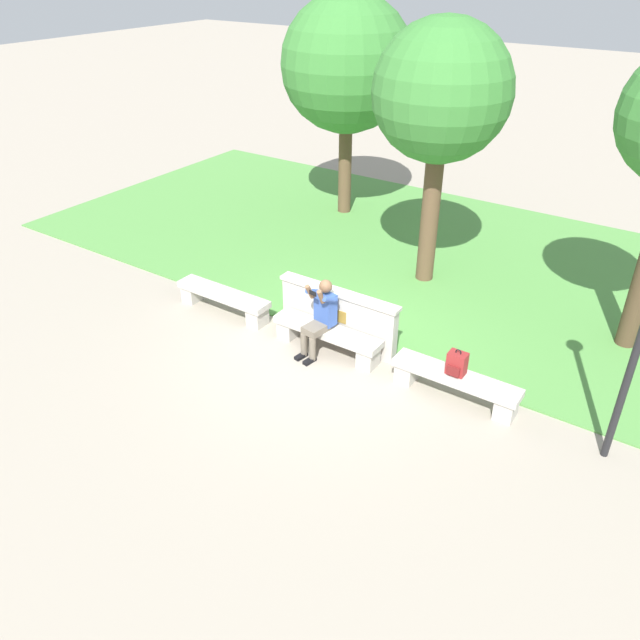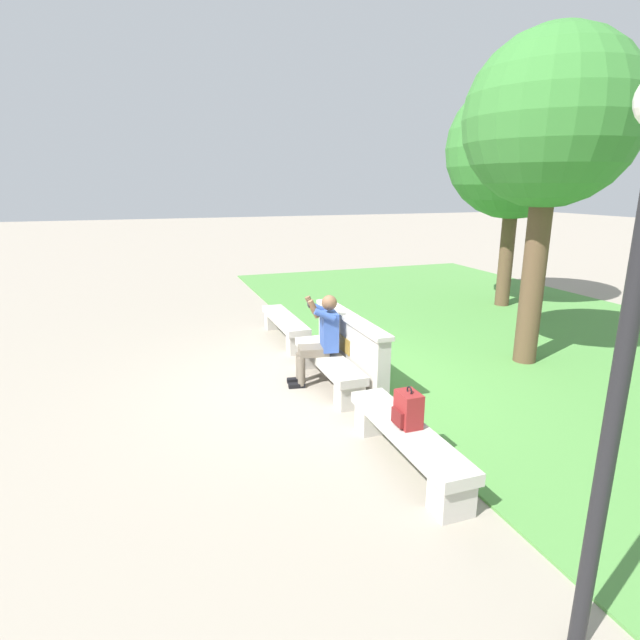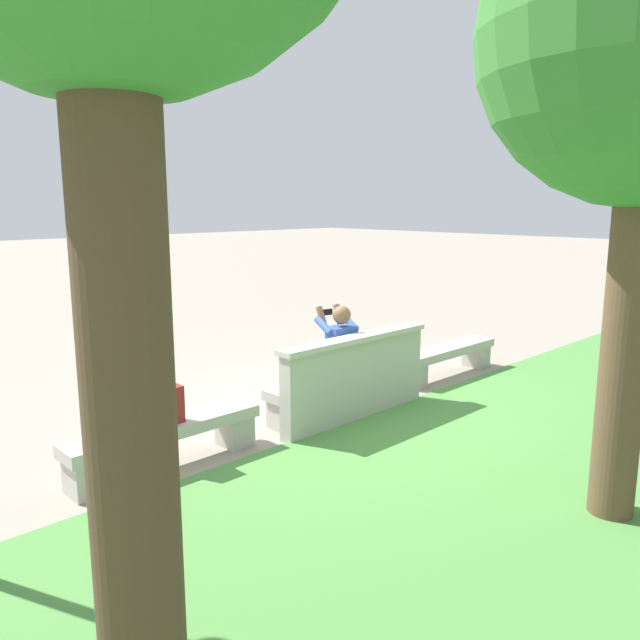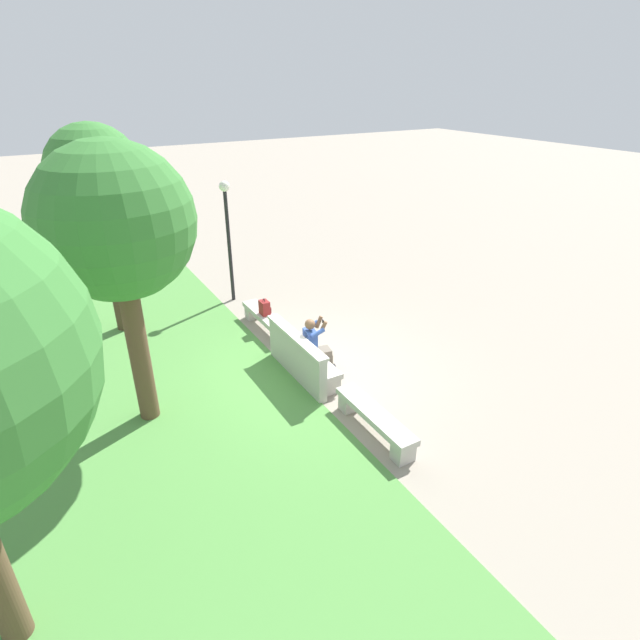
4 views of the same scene
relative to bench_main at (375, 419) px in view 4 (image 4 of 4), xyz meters
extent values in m
plane|color=gray|center=(2.33, 0.00, -0.30)|extent=(80.00, 80.00, 0.00)
cube|color=#518E42|center=(2.33, 4.38, -0.29)|extent=(18.63, 8.00, 0.03)
cube|color=#B7B2A8|center=(0.00, 0.00, 0.09)|extent=(1.98, 0.40, 0.12)
cube|color=#B7B2A8|center=(-0.81, 0.00, -0.14)|extent=(0.28, 0.34, 0.33)
cube|color=#B7B2A8|center=(0.81, 0.00, -0.14)|extent=(0.28, 0.34, 0.33)
cube|color=#B7B2A8|center=(2.33, 0.00, 0.09)|extent=(1.98, 0.40, 0.12)
cube|color=#B7B2A8|center=(1.51, 0.00, -0.14)|extent=(0.28, 0.34, 0.33)
cube|color=#B7B2A8|center=(3.14, 0.00, -0.14)|extent=(0.28, 0.34, 0.33)
cube|color=#B7B2A8|center=(4.65, 0.00, 0.09)|extent=(1.98, 0.40, 0.12)
cube|color=#B7B2A8|center=(3.84, 0.00, -0.14)|extent=(0.28, 0.34, 0.33)
cube|color=#B7B2A8|center=(5.46, 0.00, -0.14)|extent=(0.28, 0.34, 0.33)
cube|color=#B7B2A8|center=(2.33, 0.34, 0.17)|extent=(2.22, 0.18, 0.95)
cube|color=beige|center=(2.33, 0.34, 0.68)|extent=(2.28, 0.24, 0.06)
cube|color=olive|center=(2.33, 0.24, 0.29)|extent=(0.44, 0.02, 0.22)
cube|color=black|center=(2.09, -0.43, -0.27)|extent=(0.14, 0.25, 0.06)
cylinder|color=#6B6051|center=(2.10, -0.36, -0.06)|extent=(0.11, 0.11, 0.42)
cube|color=black|center=(2.28, -0.46, -0.27)|extent=(0.14, 0.25, 0.06)
cylinder|color=#6B6051|center=(2.30, -0.39, -0.06)|extent=(0.11, 0.11, 0.42)
cube|color=#6B6051|center=(2.23, -0.19, 0.21)|extent=(0.37, 0.46, 0.12)
cube|color=#33519E|center=(2.27, 0.04, 0.49)|extent=(0.37, 0.27, 0.56)
sphere|color=brown|center=(2.27, 0.04, 0.91)|extent=(0.22, 0.22, 0.22)
cylinder|color=#33519E|center=(2.06, -0.03, 0.78)|extent=(0.14, 0.32, 0.21)
cylinder|color=brown|center=(2.10, -0.18, 0.86)|extent=(0.13, 0.20, 0.27)
cylinder|color=#33519E|center=(2.44, -0.09, 0.78)|extent=(0.14, 0.32, 0.21)
cylinder|color=brown|center=(2.35, -0.22, 0.86)|extent=(0.09, 0.19, 0.27)
cube|color=black|center=(2.22, -0.26, 0.90)|extent=(0.15, 0.04, 0.08)
cube|color=maroon|center=(4.64, 0.01, 0.33)|extent=(0.28, 0.20, 0.36)
cube|color=maroon|center=(4.64, -0.10, 0.26)|extent=(0.20, 0.06, 0.16)
torus|color=black|center=(4.64, 0.01, 0.53)|extent=(0.10, 0.02, 0.10)
cylinder|color=#4C3826|center=(6.52, 3.06, 1.33)|extent=(0.34, 0.34, 3.27)
sphere|color=#387A33|center=(6.52, 3.06, 3.59)|extent=(2.07, 2.07, 2.07)
cylinder|color=brown|center=(2.53, 3.36, 1.19)|extent=(0.35, 0.35, 2.98)
sphere|color=#387A33|center=(2.53, 3.36, 3.44)|extent=(2.52, 2.52, 2.52)
cylinder|color=black|center=(6.87, -0.01, 1.23)|extent=(0.10, 0.10, 3.06)
sphere|color=white|center=(6.87, -0.01, 2.90)|extent=(0.28, 0.28, 0.28)
camera|label=1|loc=(7.20, -7.43, 5.66)|focal=35.00mm
camera|label=2|loc=(8.69, -2.37, 2.51)|focal=28.00mm
camera|label=3|loc=(7.53, 5.12, 2.23)|focal=35.00mm
camera|label=4|loc=(-5.70, 4.45, 5.50)|focal=28.00mm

